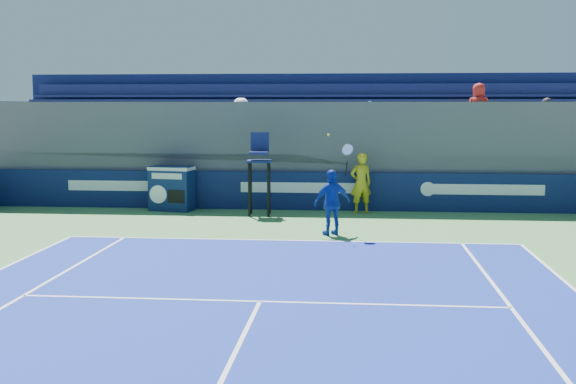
# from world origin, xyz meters

# --- Properties ---
(ball_person) EXTENTS (0.77, 0.63, 1.84)m
(ball_person) POSITION_xyz_m (1.75, 16.56, 0.93)
(ball_person) COLOR gold
(ball_person) RESTS_ON apron
(back_hoarding) EXTENTS (20.40, 0.21, 1.20)m
(back_hoarding) POSITION_xyz_m (0.00, 17.10, 0.60)
(back_hoarding) COLOR #0C1847
(back_hoarding) RESTS_ON ground
(match_clock) EXTENTS (1.43, 0.94, 1.40)m
(match_clock) POSITION_xyz_m (-4.10, 16.58, 0.74)
(match_clock) COLOR #0F1F4D
(match_clock) RESTS_ON ground
(umpire_chair) EXTENTS (0.74, 0.74, 2.48)m
(umpire_chair) POSITION_xyz_m (-1.26, 15.87, 1.53)
(umpire_chair) COLOR black
(umpire_chair) RESTS_ON ground
(tennis_player) EXTENTS (1.06, 0.80, 2.57)m
(tennis_player) POSITION_xyz_m (1.01, 12.73, 0.85)
(tennis_player) COLOR #1439A4
(tennis_player) RESTS_ON apron
(stadium_seating) EXTENTS (21.00, 4.05, 4.40)m
(stadium_seating) POSITION_xyz_m (0.02, 19.15, 1.83)
(stadium_seating) COLOR #4F4F54
(stadium_seating) RESTS_ON ground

